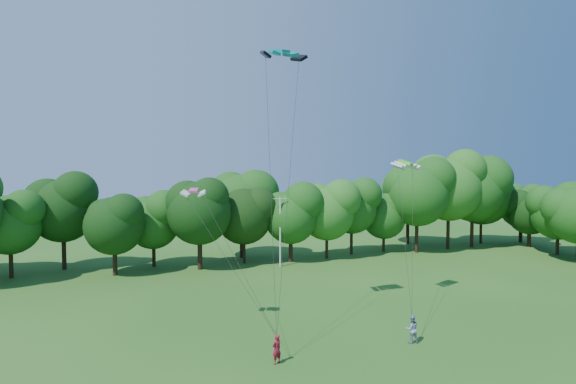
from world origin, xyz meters
name	(u,v)px	position (x,y,z in m)	size (l,w,h in m)	color
utility_pole	(280,231)	(5.60, 31.44, 4.23)	(1.64, 0.32, 8.24)	beige
kite_flyer_left	(277,349)	(-3.63, 6.76, 0.88)	(0.64, 0.42, 1.76)	maroon
kite_flyer_right	(412,329)	(5.81, 6.55, 0.94)	(0.91, 0.71, 1.87)	#8795BB
kite_teal	(282,51)	(-1.05, 12.71, 19.96)	(3.24, 1.54, 0.61)	#047F84
kite_green	(406,162)	(10.79, 14.43, 12.09)	(3.05, 2.16, 0.54)	#3FE121
kite_pink	(194,190)	(-7.32, 13.55, 10.05)	(1.87, 1.33, 0.32)	#D93C90
tree_back_center	(244,207)	(2.13, 34.84, 6.83)	(7.52, 7.52, 10.94)	#302313
tree_back_east	(408,195)	(29.46, 39.65, 7.50)	(8.26, 8.26, 12.02)	#342614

